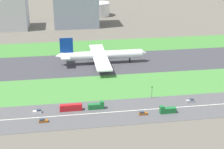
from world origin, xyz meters
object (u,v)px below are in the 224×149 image
Objects in this scene: car_3 at (190,101)px; fuel_tank_centre at (99,9)px; airliner at (100,55)px; car_1 at (143,113)px; traffic_light at (152,91)px; truck_0 at (96,106)px; car_4 at (38,111)px; bus_0 at (71,107)px; fuel_tank_west at (71,10)px; hangar_building at (76,1)px; truck_1 at (167,110)px; car_2 at (43,121)px.

fuel_tank_centre is (-23.87, 227.00, 6.50)m from car_3.
airliner is at bearing 121.17° from car_3.
car_1 is 20.58m from traffic_light.
truck_0 is at bearing -98.62° from airliner.
fuel_tank_centre is at bearing 75.72° from car_4.
bus_0 is 227.28m from fuel_tank_west.
hangar_building is (-10.57, 114.00, 18.54)m from airliner.
car_1 is at bearing -0.00° from truck_1.
truck_1 is 1.91× the size of car_2.
car_3 is at bearing -84.00° from fuel_tank_centre.
truck_1 reaches higher than car_2.
fuel_tank_centre is (27.84, 45.00, -17.35)m from hangar_building.
airliner is 3.21× the size of fuel_tank_west.
traffic_light is at bearing -117.58° from car_1.
traffic_light is at bearing 14.11° from truck_0.
truck_1 is 18.50m from traffic_light.
car_1 is 37.06m from bus_0.
traffic_light is at bearing -70.29° from airliner.
car_2 is at bearing 0.00° from car_1.
car_1 is at bearing -91.25° from fuel_tank_centre.
fuel_tank_west is (-3.65, 227.00, 5.93)m from truck_0.
truck_0 is (-22.41, 10.00, 0.75)m from car_1.
truck_1 is at bearing 180.00° from car_2.
fuel_tank_west reaches higher than truck_1.
fuel_tank_centre is at bearing 96.00° from car_3.
fuel_tank_centre is (-4.23, 219.01, 3.13)m from traffic_light.
hangar_building is at bearing 90.08° from truck_0.
traffic_light is 0.15× the size of hangar_building.
truck_0 is at bearing -159.80° from car_2.
car_1 is at bearing -83.27° from hangar_building.
truck_1 reaches higher than car_4.
traffic_light is (45.07, 7.99, 2.47)m from bus_0.
car_2 is 195.34m from hangar_building.
hangar_building is 2.44× the size of fuel_tank_west.
bus_0 is 49.49m from truck_1.
traffic_light is 0.36× the size of fuel_tank_west.
airliner is at bearing -115.67° from car_2.
airliner is at bearing -84.70° from hangar_building.
traffic_light reaches higher than truck_0.
car_3 is at bearing -148.38° from truck_1.
bus_0 is 2.64× the size of car_3.
fuel_tank_centre is (40.84, 227.00, 5.60)m from bus_0.
bus_0 reaches higher than car_1.
fuel_tank_west is (23.53, 237.00, 6.68)m from car_2.
car_1 is 194.80m from hangar_building.
hangar_building is (29.93, 182.00, 23.84)m from car_4.
fuel_tank_west is (-38.85, 237.00, 5.93)m from truck_1.
hangar_building reaches higher than airliner.
car_2 is at bearing -95.67° from fuel_tank_west.
truck_1 is at bearing -80.69° from fuel_tank_west.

